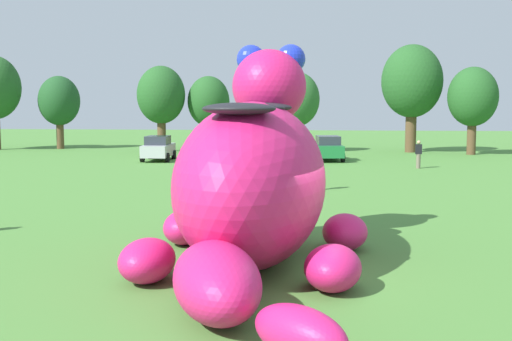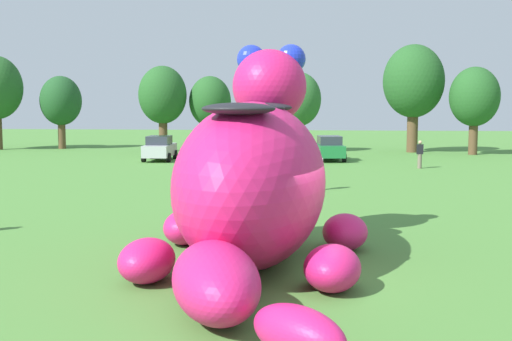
# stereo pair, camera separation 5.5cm
# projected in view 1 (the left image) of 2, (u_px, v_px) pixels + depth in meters

# --- Properties ---
(ground_plane) EXTENTS (160.00, 160.00, 0.00)m
(ground_plane) POSITION_uv_depth(u_px,v_px,m) (303.00, 278.00, 14.86)
(ground_plane) COLOR #4C8438
(giant_inflatable_creature) EXTENTS (5.90, 11.19, 5.70)m
(giant_inflatable_creature) POSITION_uv_depth(u_px,v_px,m) (253.00, 181.00, 15.94)
(giant_inflatable_creature) COLOR #E01E6B
(giant_inflatable_creature) RESTS_ON ground
(car_silver) EXTENTS (2.07, 4.17, 1.72)m
(car_silver) POSITION_uv_depth(u_px,v_px,m) (158.00, 148.00, 44.88)
(car_silver) COLOR #B7BABF
(car_silver) RESTS_ON ground
(car_red) EXTENTS (2.32, 4.28, 1.72)m
(car_red) POSITION_uv_depth(u_px,v_px,m) (216.00, 148.00, 45.29)
(car_red) COLOR red
(car_red) RESTS_ON ground
(car_orange) EXTENTS (2.21, 4.23, 1.72)m
(car_orange) POSITION_uv_depth(u_px,v_px,m) (268.00, 148.00, 45.27)
(car_orange) COLOR orange
(car_orange) RESTS_ON ground
(car_green) EXTENTS (2.32, 4.28, 1.72)m
(car_green) POSITION_uv_depth(u_px,v_px,m) (328.00, 148.00, 44.87)
(car_green) COLOR #1E7238
(car_green) RESTS_ON ground
(tree_left) EXTENTS (3.55, 3.55, 6.30)m
(tree_left) POSITION_uv_depth(u_px,v_px,m) (59.00, 101.00, 56.06)
(tree_left) COLOR brown
(tree_left) RESTS_ON ground
(tree_mid_left) EXTENTS (3.95, 3.95, 7.01)m
(tree_mid_left) POSITION_uv_depth(u_px,v_px,m) (161.00, 95.00, 53.21)
(tree_mid_left) COLOR brown
(tree_mid_left) RESTS_ON ground
(tree_centre_left) EXTENTS (3.49, 3.49, 6.20)m
(tree_centre_left) POSITION_uv_depth(u_px,v_px,m) (209.00, 102.00, 53.96)
(tree_centre_left) COLOR brown
(tree_centre_left) RESTS_ON ground
(tree_centre) EXTENTS (3.64, 3.64, 6.46)m
(tree_centre) POSITION_uv_depth(u_px,v_px,m) (297.00, 100.00, 52.39)
(tree_centre) COLOR brown
(tree_centre) RESTS_ON ground
(tree_centre_right) EXTENTS (4.87, 4.87, 8.64)m
(tree_centre_right) POSITION_uv_depth(u_px,v_px,m) (412.00, 82.00, 52.00)
(tree_centre_right) COLOR brown
(tree_centre_right) RESTS_ON ground
(tree_mid_right) EXTENTS (3.80, 3.80, 6.74)m
(tree_mid_right) POSITION_uv_depth(u_px,v_px,m) (473.00, 97.00, 49.73)
(tree_mid_right) COLOR brown
(tree_mid_right) RESTS_ON ground
(spectator_near_inflatable) EXTENTS (0.38, 0.26, 1.71)m
(spectator_near_inflatable) POSITION_uv_depth(u_px,v_px,m) (419.00, 154.00, 39.57)
(spectator_near_inflatable) COLOR #726656
(spectator_near_inflatable) RESTS_ON ground
(spectator_wandering) EXTENTS (0.38, 0.26, 1.71)m
(spectator_wandering) POSITION_uv_depth(u_px,v_px,m) (318.00, 172.00, 29.74)
(spectator_wandering) COLOR #2D334C
(spectator_wandering) RESTS_ON ground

